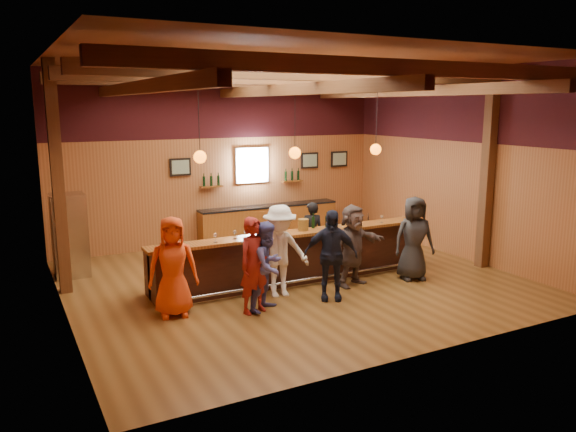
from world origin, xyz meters
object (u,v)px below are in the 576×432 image
at_px(customer_white, 280,251).
at_px(stainless_fridge, 70,235).
at_px(customer_denim, 267,266).
at_px(customer_navy, 331,255).
at_px(ice_bucket, 303,225).
at_px(bar_counter, 292,256).
at_px(customer_redvest, 254,265).
at_px(customer_orange, 173,267).
at_px(bartender, 312,234).
at_px(bottle_a, 313,222).
at_px(back_bar_cabinet, 269,222).
at_px(customer_brown, 353,245).
at_px(customer_dark, 414,238).

bearing_deg(customer_white, stainless_fridge, 143.42).
distance_m(customer_denim, customer_navy, 1.30).
xyz_separation_m(customer_denim, ice_bucket, (1.35, 1.11, 0.42)).
relative_size(bar_counter, ice_bucket, 26.45).
relative_size(customer_redvest, customer_navy, 1.00).
xyz_separation_m(bar_counter, customer_orange, (-2.82, -0.88, 0.36)).
height_order(customer_white, customer_navy, customer_white).
bearing_deg(bartender, bottle_a, 80.24).
distance_m(customer_orange, bottle_a, 3.33).
relative_size(customer_orange, customer_navy, 1.02).
xyz_separation_m(back_bar_cabinet, bartender, (-0.26, -2.79, 0.26)).
bearing_deg(customer_brown, bartender, 75.12).
height_order(stainless_fridge, customer_dark, stainless_fridge).
bearing_deg(customer_denim, back_bar_cabinet, 31.78).
bearing_deg(bartender, customer_denim, 63.61).
bearing_deg(bar_counter, customer_redvest, -136.98).
bearing_deg(customer_orange, customer_brown, 10.71).
relative_size(bar_counter, bottle_a, 19.58).
relative_size(customer_navy, ice_bucket, 7.30).
bearing_deg(customer_denim, customer_white, 14.05).
height_order(customer_denim, bartender, customer_denim).
bearing_deg(customer_redvest, customer_white, 21.03).
bearing_deg(bartender, stainless_fridge, 0.27).
relative_size(customer_white, ice_bucket, 7.53).
relative_size(stainless_fridge, ice_bucket, 7.56).
distance_m(back_bar_cabinet, customer_redvest, 5.66).
relative_size(bar_counter, back_bar_cabinet, 1.57).
bearing_deg(stainless_fridge, back_bar_cabinet, 11.93).
height_order(bartender, bottle_a, bartender).
xyz_separation_m(customer_denim, customer_navy, (1.30, -0.05, 0.06)).
height_order(customer_orange, bartender, customer_orange).
distance_m(stainless_fridge, bartender, 5.31).
bearing_deg(ice_bucket, customer_denim, -140.62).
height_order(bar_counter, back_bar_cabinet, bar_counter).
bearing_deg(bottle_a, bartender, 61.67).
height_order(back_bar_cabinet, customer_white, customer_white).
bearing_deg(customer_redvest, ice_bucket, 20.35).
height_order(customer_navy, bartender, customer_navy).
distance_m(bar_counter, customer_redvest, 2.07).
distance_m(customer_redvest, bottle_a, 2.30).
bearing_deg(bartender, customer_brown, 108.12).
bearing_deg(bartender, customer_navy, 87.27).
bearing_deg(customer_white, bartender, 52.04).
xyz_separation_m(customer_redvest, bartender, (2.42, 2.18, -0.13)).
relative_size(back_bar_cabinet, customer_orange, 2.26).
height_order(back_bar_cabinet, bottle_a, bottle_a).
distance_m(ice_bucket, bottle_a, 0.32).
relative_size(customer_navy, bottle_a, 5.41).
bearing_deg(customer_white, back_bar_cabinet, 74.13).
xyz_separation_m(customer_orange, customer_brown, (3.73, -0.03, -0.04)).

